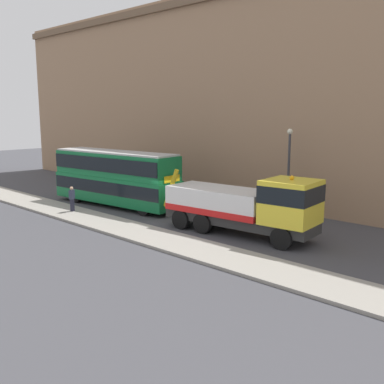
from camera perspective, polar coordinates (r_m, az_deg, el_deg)
The scene contains 7 objects.
ground_plane at distance 29.32m, azimuth -1.77°, elevation -3.38°, with size 120.00×120.00×0.00m, color #424247.
near_kerb at distance 26.60m, azimuth -8.20°, elevation -4.74°, with size 60.00×2.80×0.15m, color gray.
building_facade at distance 34.02m, azimuth 7.01°, elevation 12.13°, with size 60.00×1.50×16.00m.
recovery_tow_truck at distance 25.08m, azimuth 6.88°, elevation -1.66°, with size 10.23×3.43×3.67m.
double_decker_bus at distance 33.28m, azimuth -9.79°, elevation 2.02°, with size 11.19×3.52×4.06m.
pedestrian_onlooker at distance 31.66m, azimuth -15.08°, elevation -0.89°, with size 0.42×0.48×1.71m.
street_lamp at distance 29.54m, azimuth 12.26°, elevation 3.34°, with size 0.36×0.36×5.83m.
Camera 1 is at (20.19, -20.12, 6.89)m, focal length 41.75 mm.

